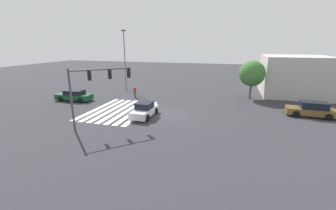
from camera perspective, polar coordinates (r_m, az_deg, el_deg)
ground_plane at (r=24.67m, az=0.00°, el=-2.46°), size 132.17×132.17×0.00m
crosswalk_markings at (r=26.83m, az=-12.23°, el=-1.33°), size 9.47×6.30×0.01m
traffic_signal_mast at (r=21.17m, az=-18.23°, el=5.26°), size 4.06×4.06×5.55m
car_0 at (r=33.16m, az=-22.73°, el=2.22°), size 2.24×4.94×1.45m
car_1 at (r=28.41m, az=32.64°, el=-0.97°), size 2.23×4.85×1.60m
car_2 at (r=23.98m, az=-6.01°, el=-1.31°), size 4.14×2.03×1.54m
corner_building at (r=38.85m, az=29.45°, el=6.53°), size 9.05×9.05×5.78m
pedestrian at (r=32.71m, az=-8.43°, el=3.47°), size 0.41×0.41×1.61m
street_light_pole_a at (r=37.73m, az=-10.95°, el=12.20°), size 0.80×0.36×9.60m
tree_corner_a at (r=33.19m, az=20.56°, el=7.49°), size 3.52×3.52×5.32m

